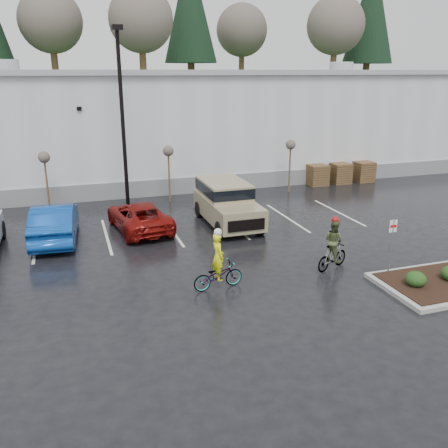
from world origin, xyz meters
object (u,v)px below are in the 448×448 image
object	(u,v)px
suv_tan	(228,204)
cyclist_hivis	(218,270)
pallet_stack_b	(340,173)
cyclist_olive	(333,250)
sapling_east	(291,148)
fire_lane_sign	(392,241)
pallet_stack_c	(363,172)
car_blue	(55,222)
sapling_west	(44,161)
sapling_mid	(168,154)
lamppost	(121,101)
pallet_stack_a	(317,175)
car_red	(139,216)

from	to	relation	value
suv_tan	cyclist_hivis	distance (m)	7.11
pallet_stack_b	cyclist_olive	size ratio (longest dim) A/B	0.65
sapling_east	cyclist_hivis	xyz separation A→B (m)	(-8.32, -11.75, -2.05)
sapling_east	cyclist_olive	world-z (taller)	sapling_east
fire_lane_sign	suv_tan	xyz separation A→B (m)	(-3.54, 7.66, -0.38)
pallet_stack_b	pallet_stack_c	xyz separation A→B (m)	(1.80, 0.00, 0.00)
pallet_stack_c	car_blue	xyz separation A→B (m)	(-19.64, -5.82, 0.15)
sapling_west	sapling_mid	bearing A→B (deg)	0.00
car_blue	fire_lane_sign	bearing A→B (deg)	149.04
lamppost	cyclist_olive	world-z (taller)	lamppost
sapling_east	pallet_stack_a	size ratio (longest dim) A/B	2.37
sapling_mid	sapling_east	world-z (taller)	same
car_red	suv_tan	bearing A→B (deg)	165.13
car_blue	cyclist_hivis	xyz separation A→B (m)	(5.32, -6.93, -0.15)
lamppost	fire_lane_sign	world-z (taller)	lamppost
pallet_stack_a	lamppost	bearing A→B (deg)	-170.91
car_blue	suv_tan	bearing A→B (deg)	-178.36
sapling_west	cyclist_hivis	distance (m)	13.20
pallet_stack_c	car_blue	bearing A→B (deg)	-163.51
pallet_stack_b	car_red	distance (m)	15.19
cyclist_olive	fire_lane_sign	bearing A→B (deg)	-152.49
sapling_east	fire_lane_sign	distance (m)	13.06
suv_tan	pallet_stack_b	bearing A→B (deg)	31.69
lamppost	sapling_east	xyz separation A→B (m)	(10.00, 1.00, -2.96)
suv_tan	cyclist_olive	size ratio (longest dim) A/B	2.46
cyclist_olive	sapling_mid	bearing A→B (deg)	-4.31
car_blue	suv_tan	distance (m)	7.91
lamppost	cyclist_hivis	xyz separation A→B (m)	(1.68, -10.75, -5.01)
lamppost	pallet_stack_b	world-z (taller)	lamppost
sapling_east	cyclist_olive	distance (m)	12.25
pallet_stack_a	car_blue	xyz separation A→B (m)	(-16.14, -5.82, 0.15)
pallet_stack_b	fire_lane_sign	distance (m)	15.23
pallet_stack_c	car_red	bearing A→B (deg)	-160.71
pallet_stack_b	car_red	xyz separation A→B (m)	(-14.13, -5.58, -0.01)
lamppost	car_blue	distance (m)	7.17
pallet_stack_b	pallet_stack_a	bearing A→B (deg)	180.00
sapling_west	sapling_mid	size ratio (longest dim) A/B	1.00
sapling_east	cyclist_hivis	distance (m)	14.54
pallet_stack_c	sapling_east	bearing A→B (deg)	-170.54
car_red	pallet_stack_a	bearing A→B (deg)	-163.11
fire_lane_sign	car_blue	xyz separation A→B (m)	(-11.44, 7.99, -0.58)
sapling_east	sapling_west	bearing A→B (deg)	180.00
lamppost	pallet_stack_a	size ratio (longest dim) A/B	6.83
sapling_mid	cyclist_olive	distance (m)	12.26
sapling_west	pallet_stack_a	xyz separation A→B (m)	(16.50, 1.00, -2.05)
lamppost	cyclist_hivis	bearing A→B (deg)	-81.14
cyclist_hivis	cyclist_olive	size ratio (longest dim) A/B	1.05
pallet_stack_c	cyclist_olive	distance (m)	15.85
sapling_mid	fire_lane_sign	xyz separation A→B (m)	(5.30, -12.80, -1.32)
sapling_east	pallet_stack_a	world-z (taller)	sapling_east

